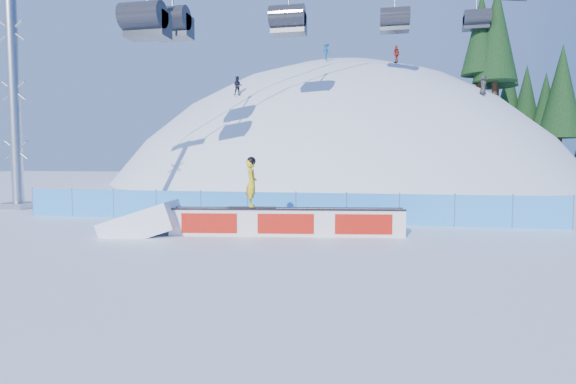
# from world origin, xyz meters

# --- Properties ---
(ground) EXTENTS (160.00, 160.00, 0.00)m
(ground) POSITION_xyz_m (0.00, 0.00, 0.00)
(ground) COLOR white
(ground) RESTS_ON ground
(snow_hill) EXTENTS (64.00, 64.00, 64.00)m
(snow_hill) POSITION_xyz_m (0.00, 42.00, -18.00)
(snow_hill) COLOR silver
(snow_hill) RESTS_ON ground
(treeline) EXTENTS (20.19, 10.40, 20.47)m
(treeline) POSITION_xyz_m (21.53, 39.43, 10.46)
(treeline) COLOR #352215
(treeline) RESTS_ON ground
(safety_fence) EXTENTS (22.05, 0.05, 1.30)m
(safety_fence) POSITION_xyz_m (0.00, 4.50, 0.60)
(safety_fence) COLOR #2B8AE7
(safety_fence) RESTS_ON ground
(rail_box) EXTENTS (7.67, 1.62, 0.92)m
(rail_box) POSITION_xyz_m (1.23, 1.33, 0.45)
(rail_box) COLOR white
(rail_box) RESTS_ON ground
(snow_ramp) EXTENTS (2.73, 1.93, 1.58)m
(snow_ramp) POSITION_xyz_m (-3.52, 0.65, 0.00)
(snow_ramp) COLOR white
(snow_ramp) RESTS_ON ground
(snowboarder) EXTENTS (1.62, 0.65, 1.67)m
(snowboarder) POSITION_xyz_m (0.11, 1.17, 1.74)
(snowboarder) COLOR black
(snowboarder) RESTS_ON rail_box
(distant_skiers) EXTENTS (22.11, 7.67, 5.86)m
(distant_skiers) POSITION_xyz_m (1.72, 29.87, 11.18)
(distant_skiers) COLOR black
(distant_skiers) RESTS_ON ground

